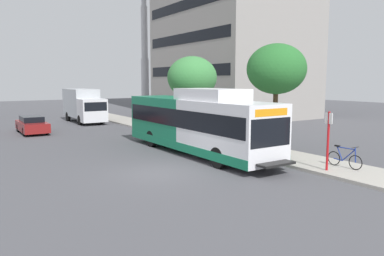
{
  "coord_description": "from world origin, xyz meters",
  "views": [
    {
      "loc": [
        -7.58,
        -14.05,
        4.05
      ],
      "look_at": [
        2.9,
        1.9,
        1.6
      ],
      "focal_mm": 34.41,
      "sensor_mm": 36.0,
      "label": 1
    }
  ],
  "objects_px": {
    "transit_bus": "(196,123)",
    "parked_car_far_lane": "(32,125)",
    "bicycle_parked": "(345,158)",
    "bus_stop_sign_pole": "(328,136)",
    "street_tree_near_stop": "(276,69)",
    "box_truck_background": "(83,105)",
    "street_tree_mid_block": "(192,78)"
  },
  "relations": [
    {
      "from": "bus_stop_sign_pole",
      "to": "bicycle_parked",
      "type": "xyz_separation_m",
      "value": [
        1.11,
        -0.11,
        -1.09
      ]
    },
    {
      "from": "bicycle_parked",
      "to": "parked_car_far_lane",
      "type": "bearing_deg",
      "value": 114.84
    },
    {
      "from": "bus_stop_sign_pole",
      "to": "transit_bus",
      "type": "bearing_deg",
      "value": 108.29
    },
    {
      "from": "transit_bus",
      "to": "bicycle_parked",
      "type": "height_order",
      "value": "transit_bus"
    },
    {
      "from": "parked_car_far_lane",
      "to": "bus_stop_sign_pole",
      "type": "bearing_deg",
      "value": -67.63
    },
    {
      "from": "transit_bus",
      "to": "box_truck_background",
      "type": "relative_size",
      "value": 1.75
    },
    {
      "from": "bicycle_parked",
      "to": "transit_bus",
      "type": "bearing_deg",
      "value": 115.8
    },
    {
      "from": "bus_stop_sign_pole",
      "to": "street_tree_mid_block",
      "type": "xyz_separation_m",
      "value": [
        1.68,
        13.36,
        2.64
      ]
    },
    {
      "from": "street_tree_mid_block",
      "to": "parked_car_far_lane",
      "type": "distance_m",
      "value": 12.99
    },
    {
      "from": "bicycle_parked",
      "to": "street_tree_near_stop",
      "type": "distance_m",
      "value": 6.6
    },
    {
      "from": "bus_stop_sign_pole",
      "to": "street_tree_mid_block",
      "type": "relative_size",
      "value": 0.45
    },
    {
      "from": "street_tree_near_stop",
      "to": "box_truck_background",
      "type": "height_order",
      "value": "street_tree_near_stop"
    },
    {
      "from": "street_tree_mid_block",
      "to": "bus_stop_sign_pole",
      "type": "bearing_deg",
      "value": -97.15
    },
    {
      "from": "street_tree_near_stop",
      "to": "street_tree_mid_block",
      "type": "bearing_deg",
      "value": 91.4
    },
    {
      "from": "street_tree_mid_block",
      "to": "bicycle_parked",
      "type": "bearing_deg",
      "value": -92.41
    },
    {
      "from": "bus_stop_sign_pole",
      "to": "street_tree_near_stop",
      "type": "distance_m",
      "value": 6.13
    },
    {
      "from": "parked_car_far_lane",
      "to": "box_truck_background",
      "type": "xyz_separation_m",
      "value": [
        5.7,
        5.41,
        1.08
      ]
    },
    {
      "from": "transit_bus",
      "to": "bicycle_parked",
      "type": "bearing_deg",
      "value": -64.2
    },
    {
      "from": "street_tree_near_stop",
      "to": "parked_car_far_lane",
      "type": "xyz_separation_m",
      "value": [
        -10.36,
        15.63,
        -4.04
      ]
    },
    {
      "from": "parked_car_far_lane",
      "to": "box_truck_background",
      "type": "relative_size",
      "value": 0.64
    },
    {
      "from": "street_tree_mid_block",
      "to": "parked_car_far_lane",
      "type": "relative_size",
      "value": 1.28
    },
    {
      "from": "parked_car_far_lane",
      "to": "transit_bus",
      "type": "bearing_deg",
      "value": -65.66
    },
    {
      "from": "street_tree_near_stop",
      "to": "parked_car_far_lane",
      "type": "relative_size",
      "value": 1.33
    },
    {
      "from": "box_truck_background",
      "to": "street_tree_mid_block",
      "type": "bearing_deg",
      "value": -70.62
    },
    {
      "from": "parked_car_far_lane",
      "to": "bicycle_parked",
      "type": "bearing_deg",
      "value": -65.16
    },
    {
      "from": "street_tree_mid_block",
      "to": "parked_car_far_lane",
      "type": "bearing_deg",
      "value": 144.49
    },
    {
      "from": "bus_stop_sign_pole",
      "to": "box_truck_background",
      "type": "relative_size",
      "value": 0.37
    },
    {
      "from": "transit_bus",
      "to": "parked_car_far_lane",
      "type": "relative_size",
      "value": 2.72
    },
    {
      "from": "street_tree_near_stop",
      "to": "transit_bus",
      "type": "bearing_deg",
      "value": 155.25
    },
    {
      "from": "parked_car_far_lane",
      "to": "box_truck_background",
      "type": "distance_m",
      "value": 7.93
    },
    {
      "from": "transit_bus",
      "to": "parked_car_far_lane",
      "type": "height_order",
      "value": "transit_bus"
    },
    {
      "from": "bicycle_parked",
      "to": "street_tree_near_stop",
      "type": "bearing_deg",
      "value": 81.36
    }
  ]
}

